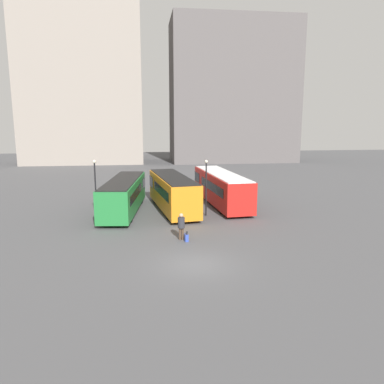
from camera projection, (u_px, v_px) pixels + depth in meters
The scene contains 10 objects.
ground_plane at pixel (196, 264), 21.34m from camera, with size 160.00×160.00×0.00m, color #4C4C4F.
building_block_left at pixel (80, 48), 69.72m from camera, with size 22.58×10.00×42.93m.
building_block_right at pixel (232, 92), 74.86m from camera, with size 24.57×12.09×27.45m.
bus_0 at pixel (124, 194), 33.50m from camera, with size 3.86×11.50×2.95m.
bus_1 at pixel (173, 191), 34.24m from camera, with size 4.01×11.06×3.15m.
bus_2 at pixel (221, 187), 36.73m from camera, with size 3.58×12.50×3.10m.
traveler at pixel (181, 224), 25.61m from camera, with size 0.54×0.54×1.87m.
suitcase at pixel (186, 238), 25.39m from camera, with size 0.27×0.42×0.74m.
lamp_post_0 at pixel (206, 183), 31.89m from camera, with size 0.28×0.28×4.83m.
lamp_post_1 at pixel (95, 185), 30.33m from camera, with size 0.28×0.28×5.00m.
Camera 1 is at (-2.81, -20.00, 8.04)m, focal length 35.00 mm.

